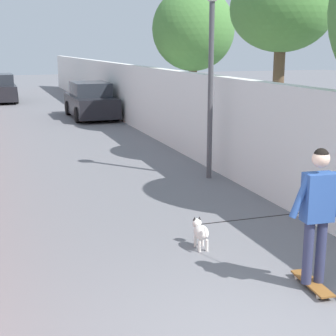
# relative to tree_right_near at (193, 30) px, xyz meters

# --- Properties ---
(ground_plane) EXTENTS (80.00, 80.00, 0.00)m
(ground_plane) POSITION_rel_tree_right_near_xyz_m (1.00, 4.46, -3.60)
(ground_plane) COLOR slate
(fence_right) EXTENTS (48.00, 0.30, 2.35)m
(fence_right) POSITION_rel_tree_right_near_xyz_m (-1.00, 1.54, -2.43)
(fence_right) COLOR white
(fence_right) RESTS_ON ground
(tree_right_near) EXTENTS (2.85, 2.85, 5.05)m
(tree_right_near) POSITION_rel_tree_right_near_xyz_m (0.00, 0.00, 0.00)
(tree_right_near) COLOR brown
(tree_right_near) RESTS_ON ground
(tree_right_mid) EXTENTS (2.57, 2.57, 5.00)m
(tree_right_mid) POSITION_rel_tree_right_near_xyz_m (-5.50, -0.11, 0.30)
(tree_right_mid) COLOR brown
(tree_right_mid) RESTS_ON ground
(lamp_post) EXTENTS (0.36, 0.36, 4.35)m
(lamp_post) POSITION_rel_tree_right_near_xyz_m (-6.20, 2.09, -0.63)
(lamp_post) COLOR #4C4C51
(lamp_post) RESTS_ON ground
(skateboard) EXTENTS (0.82, 0.27, 0.08)m
(skateboard) POSITION_rel_tree_right_near_xyz_m (-11.88, 3.14, -3.53)
(skateboard) COLOR brown
(skateboard) RESTS_ON ground
(person_skateboarder) EXTENTS (0.25, 0.71, 1.77)m
(person_skateboarder) POSITION_rel_tree_right_near_xyz_m (-11.88, 3.14, -2.48)
(person_skateboarder) COLOR #333859
(person_skateboarder) RESTS_ON skateboard
(dog) EXTENTS (2.01, 0.97, 1.06)m
(dog) POSITION_rel_tree_right_near_xyz_m (-10.15, 3.97, -3.33)
(dog) COLOR white
(dog) RESTS_ON ground
(car_near) EXTENTS (4.11, 1.80, 1.54)m
(car_near) POSITION_rel_tree_right_near_xyz_m (5.09, 2.69, -2.89)
(car_near) COLOR black
(car_near) RESTS_ON ground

